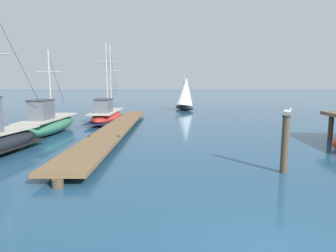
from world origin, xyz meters
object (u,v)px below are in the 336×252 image
object	(u,v)px
fishing_boat_2	(49,123)
distant_sailboat	(185,94)
mooring_piling	(285,143)
fishing_boat_1	(107,115)
perched_seagull	(287,111)

from	to	relation	value
fishing_boat_2	distant_sailboat	xyz separation A→B (m)	(8.52, 18.34, 1.38)
mooring_piling	distant_sailboat	world-z (taller)	distant_sailboat
fishing_boat_1	perched_seagull	world-z (taller)	fishing_boat_1
fishing_boat_2	perched_seagull	bearing A→B (deg)	-29.95
mooring_piling	distant_sailboat	xyz separation A→B (m)	(-4.30, 25.72, 0.98)
distant_sailboat	fishing_boat_1	bearing A→B (deg)	-116.97
distant_sailboat	mooring_piling	bearing A→B (deg)	-80.52
perched_seagull	fishing_boat_2	bearing A→B (deg)	150.05
mooring_piling	perched_seagull	world-z (taller)	perched_seagull
mooring_piling	distant_sailboat	size ratio (longest dim) A/B	0.46
fishing_boat_2	distant_sailboat	distance (m)	20.27
fishing_boat_1	fishing_boat_2	world-z (taller)	fishing_boat_1
mooring_piling	perched_seagull	distance (m)	1.18
perched_seagull	mooring_piling	bearing A→B (deg)	0.18
mooring_piling	perched_seagull	size ratio (longest dim) A/B	5.64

